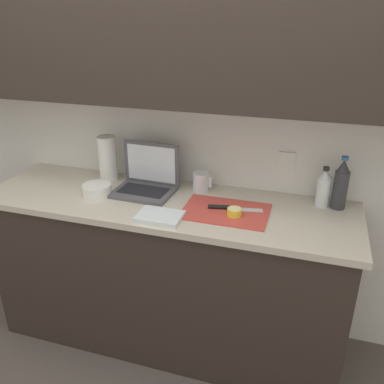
{
  "coord_description": "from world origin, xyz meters",
  "views": [
    {
      "loc": [
        0.72,
        -1.83,
        1.86
      ],
      "look_at": [
        0.15,
        -0.01,
        1.01
      ],
      "focal_mm": 38.0,
      "sensor_mm": 36.0,
      "label": 1
    }
  ],
  "objects_px": {
    "bowl_white": "(97,190)",
    "paper_towel_roll": "(108,158)",
    "cutting_board": "(226,211)",
    "knife": "(226,208)",
    "lemon_half_cut": "(234,212)",
    "measuring_cup": "(201,182)",
    "bottle_green_soda": "(323,189)",
    "bottle_oil_tall": "(341,185)",
    "laptop": "(147,180)"
  },
  "relations": [
    {
      "from": "laptop",
      "to": "cutting_board",
      "type": "xyz_separation_m",
      "value": [
        0.49,
        -0.13,
        -0.06
      ]
    },
    {
      "from": "bottle_oil_tall",
      "to": "bowl_white",
      "type": "xyz_separation_m",
      "value": [
        -1.26,
        -0.23,
        -0.1
      ]
    },
    {
      "from": "measuring_cup",
      "to": "laptop",
      "type": "bearing_deg",
      "value": -163.42
    },
    {
      "from": "measuring_cup",
      "to": "paper_towel_roll",
      "type": "distance_m",
      "value": 0.58
    },
    {
      "from": "lemon_half_cut",
      "to": "paper_towel_roll",
      "type": "distance_m",
      "value": 0.86
    },
    {
      "from": "knife",
      "to": "bowl_white",
      "type": "distance_m",
      "value": 0.72
    },
    {
      "from": "knife",
      "to": "measuring_cup",
      "type": "bearing_deg",
      "value": 122.56
    },
    {
      "from": "measuring_cup",
      "to": "paper_towel_roll",
      "type": "bearing_deg",
      "value": -179.57
    },
    {
      "from": "lemon_half_cut",
      "to": "bowl_white",
      "type": "relative_size",
      "value": 0.47
    },
    {
      "from": "bottle_oil_tall",
      "to": "measuring_cup",
      "type": "height_order",
      "value": "bottle_oil_tall"
    },
    {
      "from": "knife",
      "to": "paper_towel_roll",
      "type": "height_order",
      "value": "paper_towel_roll"
    },
    {
      "from": "laptop",
      "to": "bowl_white",
      "type": "xyz_separation_m",
      "value": [
        -0.24,
        -0.14,
        -0.03
      ]
    },
    {
      "from": "bowl_white",
      "to": "cutting_board",
      "type": "bearing_deg",
      "value": 0.74
    },
    {
      "from": "laptop",
      "to": "bowl_white",
      "type": "height_order",
      "value": "laptop"
    },
    {
      "from": "knife",
      "to": "bowl_white",
      "type": "relative_size",
      "value": 1.78
    },
    {
      "from": "bottle_green_soda",
      "to": "bowl_white",
      "type": "bearing_deg",
      "value": -168.92
    },
    {
      "from": "knife",
      "to": "bottle_green_soda",
      "type": "xyz_separation_m",
      "value": [
        0.46,
        0.2,
        0.08
      ]
    },
    {
      "from": "measuring_cup",
      "to": "cutting_board",
      "type": "bearing_deg",
      "value": -48.41
    },
    {
      "from": "paper_towel_roll",
      "to": "measuring_cup",
      "type": "bearing_deg",
      "value": 0.43
    },
    {
      "from": "measuring_cup",
      "to": "bottle_oil_tall",
      "type": "bearing_deg",
      "value": 0.32
    },
    {
      "from": "cutting_board",
      "to": "bowl_white",
      "type": "bearing_deg",
      "value": -179.26
    },
    {
      "from": "bottle_oil_tall",
      "to": "measuring_cup",
      "type": "relative_size",
      "value": 2.54
    },
    {
      "from": "lemon_half_cut",
      "to": "measuring_cup",
      "type": "bearing_deg",
      "value": 134.09
    },
    {
      "from": "laptop",
      "to": "bowl_white",
      "type": "relative_size",
      "value": 2.18
    },
    {
      "from": "lemon_half_cut",
      "to": "cutting_board",
      "type": "bearing_deg",
      "value": 145.67
    },
    {
      "from": "cutting_board",
      "to": "bowl_white",
      "type": "xyz_separation_m",
      "value": [
        -0.72,
        -0.01,
        0.03
      ]
    },
    {
      "from": "knife",
      "to": "bottle_oil_tall",
      "type": "xyz_separation_m",
      "value": [
        0.54,
        0.2,
        0.11
      ]
    },
    {
      "from": "cutting_board",
      "to": "measuring_cup",
      "type": "distance_m",
      "value": 0.3
    },
    {
      "from": "bottle_green_soda",
      "to": "bottle_oil_tall",
      "type": "distance_m",
      "value": 0.09
    },
    {
      "from": "cutting_board",
      "to": "laptop",
      "type": "bearing_deg",
      "value": 164.82
    },
    {
      "from": "laptop",
      "to": "bottle_oil_tall",
      "type": "bearing_deg",
      "value": 7.61
    },
    {
      "from": "paper_towel_roll",
      "to": "knife",
      "type": "bearing_deg",
      "value": -14.4
    },
    {
      "from": "cutting_board",
      "to": "knife",
      "type": "distance_m",
      "value": 0.02
    },
    {
      "from": "bottle_green_soda",
      "to": "bottle_oil_tall",
      "type": "bearing_deg",
      "value": 0.0
    },
    {
      "from": "bowl_white",
      "to": "bottle_oil_tall",
      "type": "bearing_deg",
      "value": 10.39
    },
    {
      "from": "bottle_green_soda",
      "to": "measuring_cup",
      "type": "height_order",
      "value": "bottle_green_soda"
    },
    {
      "from": "cutting_board",
      "to": "lemon_half_cut",
      "type": "xyz_separation_m",
      "value": [
        0.05,
        -0.04,
        0.02
      ]
    },
    {
      "from": "bottle_oil_tall",
      "to": "lemon_half_cut",
      "type": "bearing_deg",
      "value": -152.14
    },
    {
      "from": "bowl_white",
      "to": "paper_towel_roll",
      "type": "relative_size",
      "value": 0.58
    },
    {
      "from": "bottle_oil_tall",
      "to": "laptop",
      "type": "bearing_deg",
      "value": -174.94
    },
    {
      "from": "cutting_board",
      "to": "measuring_cup",
      "type": "xyz_separation_m",
      "value": [
        -0.19,
        0.22,
        0.05
      ]
    },
    {
      "from": "bottle_green_soda",
      "to": "measuring_cup",
      "type": "bearing_deg",
      "value": -179.65
    },
    {
      "from": "laptop",
      "to": "knife",
      "type": "xyz_separation_m",
      "value": [
        0.48,
        -0.11,
        -0.05
      ]
    },
    {
      "from": "knife",
      "to": "paper_towel_roll",
      "type": "distance_m",
      "value": 0.8
    },
    {
      "from": "lemon_half_cut",
      "to": "bottle_green_soda",
      "type": "distance_m",
      "value": 0.49
    },
    {
      "from": "laptop",
      "to": "lemon_half_cut",
      "type": "bearing_deg",
      "value": -14.75
    },
    {
      "from": "knife",
      "to": "measuring_cup",
      "type": "relative_size",
      "value": 2.53
    },
    {
      "from": "laptop",
      "to": "knife",
      "type": "distance_m",
      "value": 0.5
    },
    {
      "from": "cutting_board",
      "to": "lemon_half_cut",
      "type": "relative_size",
      "value": 5.91
    },
    {
      "from": "cutting_board",
      "to": "bottle_oil_tall",
      "type": "relative_size",
      "value": 1.54
    }
  ]
}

